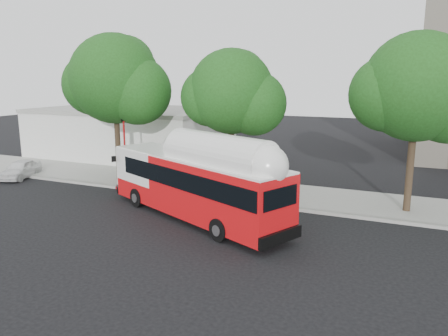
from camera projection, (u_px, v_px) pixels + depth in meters
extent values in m
plane|color=black|center=(202.00, 224.00, 21.11)|extent=(120.00, 120.00, 0.00)
cube|color=gray|center=(249.00, 191.00, 26.91)|extent=(60.00, 5.00, 0.15)
cube|color=gray|center=(233.00, 201.00, 24.58)|extent=(60.00, 0.30, 0.15)
cube|color=maroon|center=(186.00, 196.00, 25.77)|extent=(10.00, 0.32, 0.16)
cylinder|color=#2D2116|center=(117.00, 137.00, 28.97)|extent=(0.36, 0.36, 6.08)
sphere|color=#194413|center=(115.00, 79.00, 28.19)|extent=(5.80, 5.80, 5.80)
sphere|color=#194413|center=(137.00, 91.00, 27.89)|extent=(4.35, 4.35, 4.35)
cylinder|color=#2D2116|center=(231.00, 149.00, 26.31)|extent=(0.36, 0.36, 5.44)
sphere|color=#194413|center=(231.00, 91.00, 25.62)|extent=(5.00, 5.00, 5.00)
sphere|color=#194413|center=(254.00, 103.00, 25.39)|extent=(3.75, 3.75, 3.75)
cylinder|color=#2D2116|center=(411.00, 159.00, 22.14)|extent=(0.36, 0.36, 5.76)
sphere|color=#194413|center=(417.00, 87.00, 21.40)|extent=(5.40, 5.40, 5.40)
cube|color=silver|center=(132.00, 134.00, 38.77)|extent=(16.00, 10.00, 4.00)
cube|color=gray|center=(131.00, 110.00, 38.34)|extent=(16.20, 10.20, 0.30)
cube|color=red|center=(194.00, 186.00, 21.57)|extent=(11.21, 6.89, 2.71)
cube|color=black|center=(200.00, 176.00, 21.11)|extent=(10.22, 6.47, 0.89)
cube|color=white|center=(194.00, 158.00, 21.29)|extent=(11.18, 6.82, 0.09)
cube|color=white|center=(219.00, 158.00, 19.87)|extent=(6.22, 4.19, 0.51)
cube|color=black|center=(132.00, 187.00, 26.31)|extent=(1.38, 1.84, 0.06)
imported|color=#2B22A0|center=(132.00, 179.00, 26.22)|extent=(1.18, 1.69, 0.84)
imported|color=silver|center=(20.00, 169.00, 30.51)|extent=(4.02, 2.59, 1.27)
cylinder|color=#AE1214|center=(125.00, 154.00, 27.90)|extent=(0.13, 0.13, 4.23)
cube|color=black|center=(123.00, 119.00, 27.45)|extent=(0.05, 0.42, 0.26)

